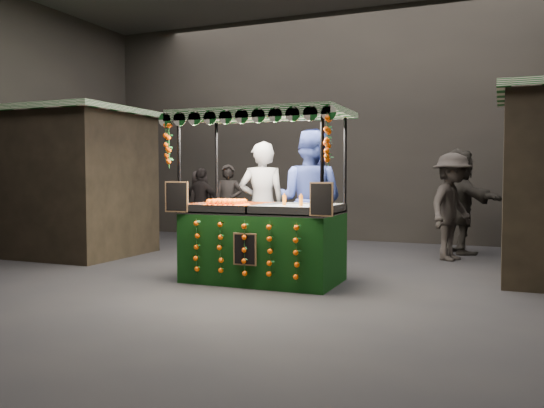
% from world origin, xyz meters
% --- Properties ---
extents(ground, '(12.00, 12.00, 0.00)m').
position_xyz_m(ground, '(0.00, 0.00, 0.00)').
color(ground, black).
rests_on(ground, ground).
extents(market_hall, '(12.10, 10.10, 5.05)m').
position_xyz_m(market_hall, '(0.00, 0.00, 3.38)').
color(market_hall, black).
rests_on(market_hall, ground).
extents(neighbour_stall_left, '(3.00, 2.20, 2.60)m').
position_xyz_m(neighbour_stall_left, '(-4.40, 1.00, 1.31)').
color(neighbour_stall_left, black).
rests_on(neighbour_stall_left, ground).
extents(juice_stall, '(2.35, 1.38, 2.28)m').
position_xyz_m(juice_stall, '(0.04, -0.09, 0.71)').
color(juice_stall, black).
rests_on(juice_stall, ground).
extents(vendor_grey, '(0.83, 0.69, 1.93)m').
position_xyz_m(vendor_grey, '(-0.39, 0.88, 0.97)').
color(vendor_grey, slate).
rests_on(vendor_grey, ground).
extents(vendor_blue, '(1.10, 0.90, 2.10)m').
position_xyz_m(vendor_blue, '(0.39, 0.84, 1.05)').
color(vendor_blue, navy).
rests_on(vendor_blue, ground).
extents(shopper_0, '(0.66, 0.49, 1.65)m').
position_xyz_m(shopper_0, '(-2.29, 3.50, 0.83)').
color(shopper_0, '#282321').
rests_on(shopper_0, ground).
extents(shopper_2, '(0.96, 0.46, 1.59)m').
position_xyz_m(shopper_2, '(-3.18, 3.95, 0.80)').
color(shopper_2, black).
rests_on(shopper_2, ground).
extents(shopper_3, '(1.05, 1.33, 1.80)m').
position_xyz_m(shopper_3, '(2.23, 2.84, 0.90)').
color(shopper_3, black).
rests_on(shopper_3, ground).
extents(shopper_4, '(0.89, 0.75, 1.55)m').
position_xyz_m(shopper_4, '(-3.28, 4.05, 0.78)').
color(shopper_4, '#292222').
rests_on(shopper_4, ground).
extents(shopper_5, '(1.55, 1.75, 1.92)m').
position_xyz_m(shopper_5, '(2.27, 3.76, 0.96)').
color(shopper_5, black).
rests_on(shopper_5, ground).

